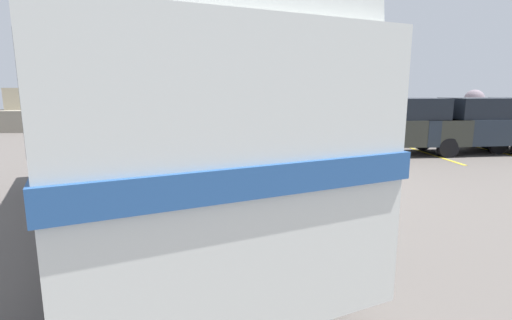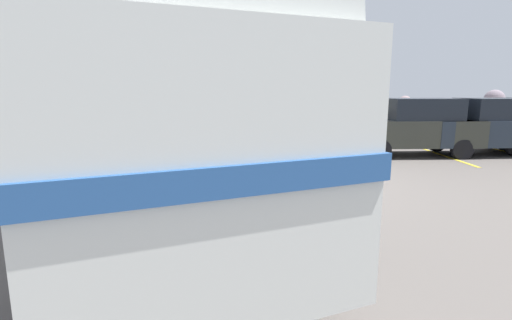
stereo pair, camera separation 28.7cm
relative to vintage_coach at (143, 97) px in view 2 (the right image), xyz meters
The scene contains 7 objects.
ground 4.23m from the vintage_coach, 46.62° to the left, with size 32.00×26.00×0.02m.
breakwater 14.78m from the vintage_coach, 80.10° to the left, with size 31.36×2.16×2.30m.
parking_lines 11.47m from the vintage_coach, 33.28° to the left, with size 7.92×4.40×0.01m.
vintage_coach is the anchor object (origin of this frame).
parked_car_nearest 9.42m from the vintage_coach, 40.36° to the left, with size 4.12×1.76×1.86m.
parked_car_middle 11.54m from the vintage_coach, 32.31° to the left, with size 4.17×1.86×1.86m.
lamp_post 11.49m from the vintage_coach, 62.22° to the left, with size 0.66×0.87×7.25m.
Camera 2 is at (-0.93, -8.88, 2.18)m, focal length 26.76 mm.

